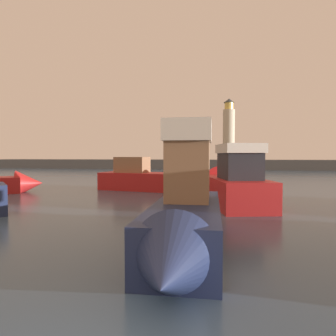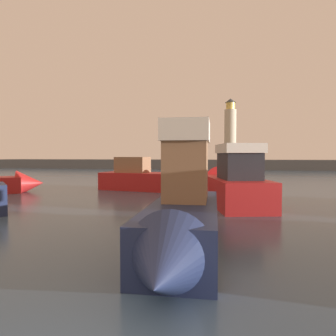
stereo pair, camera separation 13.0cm
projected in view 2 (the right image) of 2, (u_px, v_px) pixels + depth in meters
name	position (u px, v px, depth m)	size (l,w,h in m)	color
ground_plane	(201.00, 182.00, 31.19)	(220.00, 220.00, 0.00)	#384C60
breakwater	(210.00, 164.00, 59.83)	(91.79, 5.99, 1.92)	#423F3D
lighthouse	(230.00, 131.00, 58.88)	(2.33, 2.33, 12.14)	beige
motorboat_0	(229.00, 183.00, 17.79)	(4.37, 9.28, 3.76)	#B21E1E
motorboat_4	(157.00, 179.00, 23.27)	(9.05, 3.99, 3.06)	#B21E1E
motorboat_5	(182.00, 214.00, 8.21)	(2.02, 7.61, 4.01)	#1E284C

